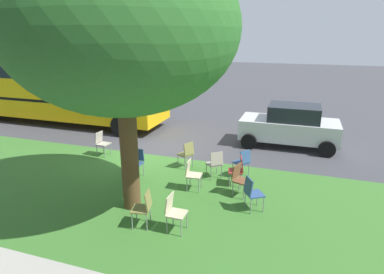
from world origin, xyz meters
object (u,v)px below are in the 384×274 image
(school_bus, at_px, (61,87))
(chair_9, at_px, (187,153))
(chair_3, at_px, (174,210))
(street_tree, at_px, (122,28))
(parked_car, at_px, (290,125))
(chair_1, at_px, (215,162))
(chair_2, at_px, (192,173))
(chair_0, at_px, (238,169))
(chair_10, at_px, (144,206))
(chair_4, at_px, (136,160))
(chair_6, at_px, (240,177))
(chair_8, at_px, (102,142))
(chair_5, at_px, (252,191))
(chair_7, at_px, (243,161))

(school_bus, bearing_deg, chair_9, 155.41)
(chair_3, distance_m, chair_9, 3.69)
(street_tree, relative_size, parked_car, 1.71)
(chair_1, distance_m, chair_2, 1.05)
(parked_car, relative_size, school_bus, 0.36)
(chair_0, height_order, chair_10, same)
(chair_1, xyz_separation_m, chair_2, (0.43, 0.95, 0.00))
(chair_4, height_order, chair_6, same)
(chair_1, bearing_deg, street_tree, 56.04)
(chair_3, height_order, chair_4, same)
(chair_1, bearing_deg, chair_6, 137.11)
(chair_4, relative_size, chair_6, 1.00)
(chair_1, height_order, chair_8, same)
(chair_5, xyz_separation_m, chair_6, (0.45, -0.72, 0.00))
(chair_1, xyz_separation_m, chair_10, (0.86, 3.09, 0.00))
(street_tree, height_order, chair_6, street_tree)
(street_tree, height_order, parked_car, street_tree)
(chair_10, distance_m, parked_car, 7.53)
(chair_0, distance_m, chair_1, 0.80)
(street_tree, height_order, chair_8, street_tree)
(chair_0, height_order, parked_car, parked_car)
(chair_4, height_order, chair_10, same)
(chair_7, distance_m, chair_8, 5.19)
(chair_0, bearing_deg, chair_1, -19.09)
(chair_0, distance_m, chair_4, 3.12)
(chair_6, relative_size, school_bus, 0.08)
(street_tree, bearing_deg, chair_0, -138.20)
(street_tree, xyz_separation_m, chair_10, (-0.72, 0.74, -3.86))
(chair_2, relative_size, chair_5, 1.00)
(chair_9, bearing_deg, school_bus, -24.59)
(chair_7, xyz_separation_m, chair_10, (1.64, 3.49, 0.00))
(chair_10, bearing_deg, street_tree, -45.74)
(chair_7, height_order, parked_car, parked_car)
(chair_3, relative_size, chair_6, 1.00)
(chair_4, bearing_deg, chair_5, 165.69)
(chair_2, relative_size, chair_6, 1.00)
(chair_0, xyz_separation_m, parked_car, (-1.23, -4.14, 0.32))
(chair_2, height_order, chair_6, same)
(chair_4, height_order, chair_5, same)
(chair_1, relative_size, chair_10, 1.00)
(chair_5, xyz_separation_m, chair_8, (5.77, -2.19, 0.00))
(parked_car, distance_m, school_bus, 10.87)
(chair_3, relative_size, chair_7, 1.00)
(chair_3, height_order, school_bus, school_bus)
(chair_5, bearing_deg, street_tree, 14.85)
(chair_4, xyz_separation_m, chair_6, (-3.26, 0.22, 0.00))
(school_bus, bearing_deg, parked_car, 178.94)
(chair_1, xyz_separation_m, school_bus, (8.85, -4.07, 1.24))
(chair_9, height_order, chair_10, same)
(chair_5, relative_size, parked_car, 0.24)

